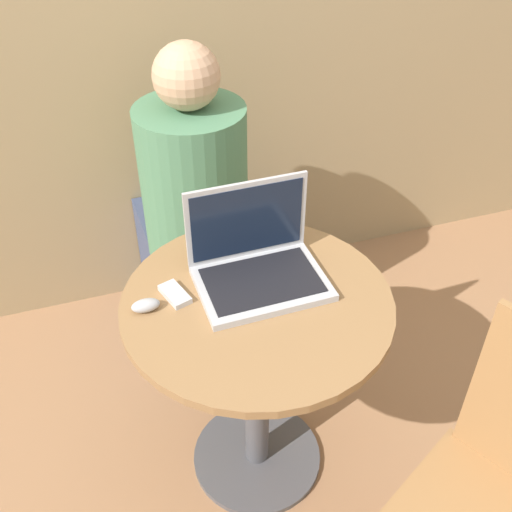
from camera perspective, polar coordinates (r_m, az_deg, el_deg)
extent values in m
plane|color=#9E704C|center=(2.08, 0.09, -18.62)|extent=(12.00, 12.00, 0.00)
cylinder|color=#4C4C51|center=(2.07, 0.09, -18.47)|extent=(0.41, 0.41, 0.02)
cylinder|color=#4C4C51|center=(1.79, 0.10, -12.53)|extent=(0.07, 0.07, 0.66)
cylinder|color=olive|center=(1.54, 0.11, -4.48)|extent=(0.70, 0.70, 0.02)
cube|color=#B7B7BC|center=(1.56, 0.55, -2.63)|extent=(0.33, 0.24, 0.02)
cube|color=black|center=(1.55, 0.55, -2.31)|extent=(0.29, 0.19, 0.00)
cube|color=#B7B7BC|center=(1.57, -0.89, 3.49)|extent=(0.33, 0.02, 0.23)
cube|color=#141E33|center=(1.57, -0.82, 3.37)|extent=(0.30, 0.01, 0.20)
cube|color=silver|center=(1.55, -7.74, -3.63)|extent=(0.07, 0.11, 0.02)
ellipsoid|color=#B2B2B7|center=(1.52, -10.47, -4.65)|extent=(0.07, 0.04, 0.03)
cylinder|color=#9E7042|center=(1.84, 16.76, -20.41)|extent=(0.04, 0.04, 0.43)
cube|color=#3D4766|center=(2.36, -5.97, -1.54)|extent=(0.35, 0.50, 0.46)
cylinder|color=#4C7F5B|center=(1.98, -5.91, 7.09)|extent=(0.35, 0.35, 0.51)
sphere|color=tan|center=(1.82, -6.66, 16.67)|extent=(0.20, 0.20, 0.20)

